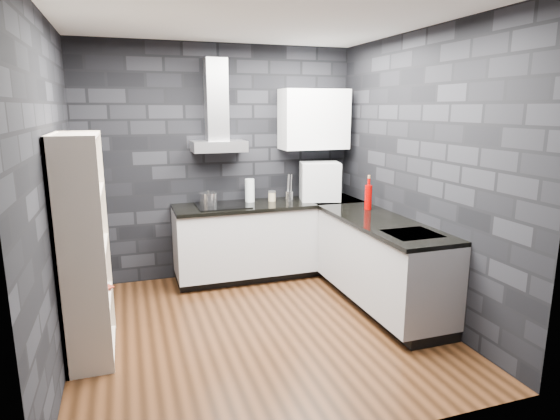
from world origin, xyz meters
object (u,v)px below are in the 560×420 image
utensil_crock (289,196)px  fruit_bowl (83,248)px  appliance_garage (320,181)px  red_bottle (368,197)px  glass_vase (250,190)px  bookshelf (84,248)px  storage_jar (272,197)px  pot (208,199)px

utensil_crock → fruit_bowl: 2.60m
appliance_garage → red_bottle: (0.29, -0.65, -0.09)m
glass_vase → bookshelf: bearing=-141.2°
appliance_garage → fruit_bowl: 2.89m
storage_jar → utensil_crock: size_ratio=0.90×
pot → utensil_crock: size_ratio=1.70×
pot → fruit_bowl: bearing=-129.6°
red_bottle → fruit_bowl: 2.93m
storage_jar → appliance_garage: 0.60m
glass_vase → fruit_bowl: glass_vase is taller
fruit_bowl → appliance_garage: bearing=28.2°
pot → red_bottle: (1.62, -0.77, 0.06)m
glass_vase → utensil_crock: (0.46, -0.10, -0.08)m
appliance_garage → pot: bearing=-170.4°
bookshelf → pot: bearing=63.7°
pot → storage_jar: 0.76m
glass_vase → bookshelf: size_ratio=0.15×
red_bottle → bookshelf: bearing=-168.5°
glass_vase → fruit_bowl: bearing=-138.6°
glass_vase → red_bottle: size_ratio=1.02×
storage_jar → bookshelf: bookshelf is taller
appliance_garage → red_bottle: 0.72m
bookshelf → fruit_bowl: size_ratio=9.46×
glass_vase → appliance_garage: appliance_garage is taller
storage_jar → utensil_crock: (0.20, -0.06, 0.01)m
utensil_crock → fruit_bowl: (-2.18, -1.42, -0.02)m
pot → glass_vase: size_ratio=0.73×
storage_jar → red_bottle: bearing=-42.0°
glass_vase → bookshelf: bookshelf is taller
bookshelf → storage_jar: bearing=50.2°
storage_jar → red_bottle: (0.86, -0.77, 0.08)m
appliance_garage → bookshelf: 2.84m
glass_vase → utensil_crock: bearing=-12.2°
appliance_garage → fruit_bowl: (-2.54, -1.36, -0.19)m
appliance_garage → fruit_bowl: bearing=-137.3°
appliance_garage → red_bottle: appliance_garage is taller
fruit_bowl → red_bottle: bearing=14.0°
utensil_crock → appliance_garage: size_ratio=0.26×
red_bottle → appliance_garage: bearing=114.2°
storage_jar → fruit_bowl: bearing=-143.2°
storage_jar → utensil_crock: bearing=-17.3°
pot → utensil_crock: pot is taller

